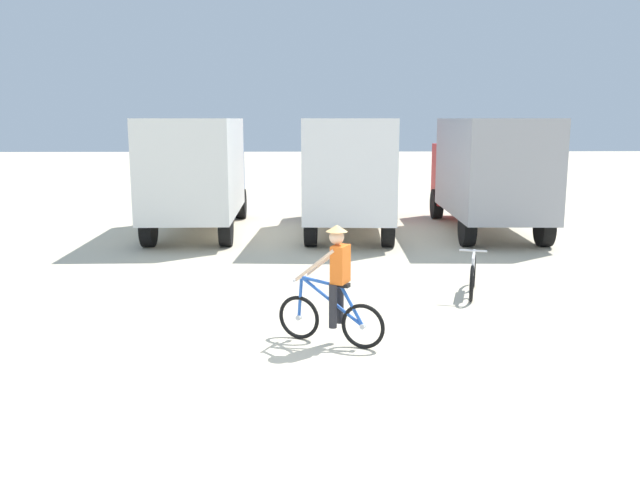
{
  "coord_description": "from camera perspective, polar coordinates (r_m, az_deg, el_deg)",
  "views": [
    {
      "loc": [
        -0.38,
        -8.85,
        3.33
      ],
      "look_at": [
        -0.05,
        3.3,
        1.1
      ],
      "focal_mm": 37.03,
      "sensor_mm": 36.0,
      "label": 1
    }
  ],
  "objects": [
    {
      "name": "ground_plane",
      "position": [
        9.46,
        0.84,
        -10.21
      ],
      "size": [
        120.0,
        120.0,
        0.0
      ],
      "primitive_type": "plane",
      "color": "beige"
    },
    {
      "name": "box_truck_white_box",
      "position": [
        19.87,
        -10.51,
        6.03
      ],
      "size": [
        2.46,
        6.77,
        3.35
      ],
      "color": "white",
      "rests_on": "ground"
    },
    {
      "name": "box_truck_avon_van",
      "position": [
        19.53,
        2.57,
        6.12
      ],
      "size": [
        2.82,
        6.89,
        3.35
      ],
      "color": "white",
      "rests_on": "ground"
    },
    {
      "name": "box_truck_grey_hauler",
      "position": [
        20.16,
        14.3,
        5.94
      ],
      "size": [
        2.62,
        6.83,
        3.35
      ],
      "color": "#9E9EA3",
      "rests_on": "ground"
    },
    {
      "name": "cyclist_orange_shirt",
      "position": [
        9.79,
        1.21,
        -4.3
      ],
      "size": [
        1.58,
        0.86,
        1.82
      ],
      "color": "black",
      "rests_on": "ground"
    },
    {
      "name": "bicycle_spare",
      "position": [
        13.01,
        13.07,
        -2.9
      ],
      "size": [
        0.65,
        1.68,
        0.97
      ],
      "color": "black",
      "rests_on": "ground"
    }
  ]
}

